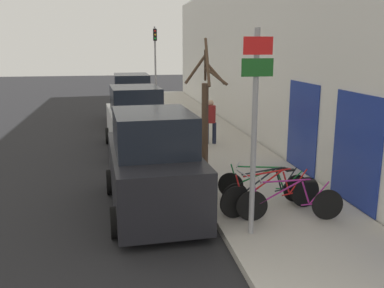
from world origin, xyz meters
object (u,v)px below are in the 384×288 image
(signpost, at_px, (255,125))
(bicycle_2, at_px, (266,190))
(bicycle_3, at_px, (265,185))
(bicycle_0, at_px, (290,203))
(street_tree, at_px, (205,112))
(parked_car_0, at_px, (153,166))
(parked_car_1, at_px, (136,122))
(bicycle_1, at_px, (272,194))
(traffic_light, at_px, (155,56))
(pedestrian_near, at_px, (211,119))
(parked_car_2, at_px, (132,101))

(signpost, relative_size, bicycle_2, 1.76)
(bicycle_3, bearing_deg, bicycle_0, -151.42)
(bicycle_2, distance_m, street_tree, 3.46)
(parked_car_0, xyz_separation_m, parked_car_1, (-0.11, 5.70, 0.00))
(parked_car_1, bearing_deg, street_tree, -63.70)
(bicycle_2, bearing_deg, parked_car_1, 9.22)
(bicycle_1, xyz_separation_m, traffic_light, (-0.91, 16.10, 2.48))
(pedestrian_near, bearing_deg, parked_car_1, 5.53)
(street_tree, bearing_deg, bicycle_0, -76.82)
(pedestrian_near, bearing_deg, parked_car_0, 71.13)
(parked_car_2, distance_m, street_tree, 9.00)
(parked_car_1, height_order, pedestrian_near, parked_car_1)
(parked_car_1, distance_m, traffic_light, 9.80)
(parked_car_2, bearing_deg, bicycle_2, -79.32)
(street_tree, bearing_deg, bicycle_3, -73.32)
(bicycle_1, bearing_deg, bicycle_2, -11.00)
(parked_car_0, bearing_deg, traffic_light, 81.76)
(signpost, height_order, traffic_light, traffic_light)
(bicycle_1, height_order, bicycle_3, bicycle_1)
(parked_car_0, distance_m, traffic_light, 15.37)
(bicycle_1, xyz_separation_m, street_tree, (-0.71, 3.48, 1.27))
(bicycle_0, bearing_deg, bicycle_1, 31.71)
(traffic_light, bearing_deg, bicycle_1, -86.76)
(bicycle_1, relative_size, street_tree, 0.64)
(signpost, xyz_separation_m, bicycle_1, (0.75, 0.94, -1.71))
(bicycle_3, bearing_deg, signpost, 176.26)
(bicycle_0, height_order, parked_car_0, parked_car_0)
(bicycle_1, xyz_separation_m, bicycle_2, (0.00, 0.35, -0.03))
(bicycle_3, bearing_deg, bicycle_1, -165.12)
(bicycle_2, relative_size, bicycle_3, 1.06)
(bicycle_1, distance_m, parked_car_1, 7.13)
(parked_car_1, height_order, traffic_light, traffic_light)
(bicycle_3, relative_size, street_tree, 0.55)
(parked_car_2, bearing_deg, bicycle_1, -79.65)
(bicycle_3, distance_m, parked_car_0, 2.61)
(bicycle_3, relative_size, parked_car_0, 0.48)
(bicycle_3, distance_m, street_tree, 3.17)
(traffic_light, bearing_deg, bicycle_2, -86.68)
(signpost, height_order, parked_car_2, signpost)
(bicycle_0, bearing_deg, bicycle_2, 21.99)
(bicycle_2, xyz_separation_m, pedestrian_near, (0.15, 6.29, 0.55))
(pedestrian_near, bearing_deg, bicycle_1, 94.22)
(signpost, distance_m, traffic_light, 17.06)
(parked_car_0, height_order, traffic_light, traffic_light)
(signpost, bearing_deg, parked_car_2, 97.24)
(bicycle_0, height_order, bicycle_2, bicycle_0)
(bicycle_0, xyz_separation_m, parked_car_2, (-2.64, 12.75, 0.53))
(bicycle_0, relative_size, parked_car_0, 0.52)
(bicycle_2, relative_size, parked_car_0, 0.51)
(parked_car_2, height_order, traffic_light, traffic_light)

